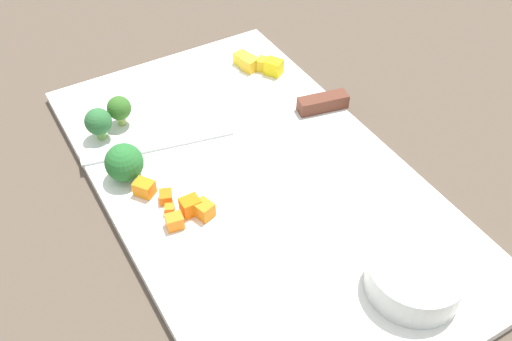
% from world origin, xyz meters
% --- Properties ---
extents(ground_plane, '(4.00, 4.00, 0.00)m').
position_xyz_m(ground_plane, '(0.00, 0.00, 0.00)').
color(ground_plane, brown).
extents(cutting_board, '(0.52, 0.30, 0.01)m').
position_xyz_m(cutting_board, '(0.00, 0.00, 0.01)').
color(cutting_board, white).
rests_on(cutting_board, ground_plane).
extents(prep_bowl, '(0.09, 0.09, 0.03)m').
position_xyz_m(prep_bowl, '(0.19, 0.05, 0.03)').
color(prep_bowl, '#BBBEB9').
rests_on(prep_bowl, cutting_board).
extents(chef_knife, '(0.09, 0.31, 0.02)m').
position_xyz_m(chef_knife, '(-0.08, 0.05, 0.02)').
color(chef_knife, silver).
rests_on(chef_knife, cutting_board).
extents(carrot_dice_0, '(0.02, 0.02, 0.01)m').
position_xyz_m(carrot_dice_0, '(-0.02, -0.10, 0.02)').
color(carrot_dice_0, orange).
rests_on(carrot_dice_0, cutting_board).
extents(carrot_dice_1, '(0.02, 0.02, 0.02)m').
position_xyz_m(carrot_dice_1, '(-0.04, -0.11, 0.02)').
color(carrot_dice_1, orange).
rests_on(carrot_dice_1, cutting_board).
extents(carrot_dice_2, '(0.02, 0.02, 0.02)m').
position_xyz_m(carrot_dice_2, '(0.01, -0.08, 0.02)').
color(carrot_dice_2, orange).
rests_on(carrot_dice_2, cutting_board).
extents(carrot_dice_3, '(0.01, 0.01, 0.01)m').
position_xyz_m(carrot_dice_3, '(0.00, -0.10, 0.02)').
color(carrot_dice_3, orange).
rests_on(carrot_dice_3, cutting_board).
extents(carrot_dice_4, '(0.02, 0.02, 0.01)m').
position_xyz_m(carrot_dice_4, '(0.02, -0.10, 0.02)').
color(carrot_dice_4, orange).
rests_on(carrot_dice_4, cutting_board).
extents(carrot_dice_5, '(0.02, 0.02, 0.02)m').
position_xyz_m(carrot_dice_5, '(0.02, -0.07, 0.02)').
color(carrot_dice_5, orange).
rests_on(carrot_dice_5, cutting_board).
extents(pepper_dice_0, '(0.03, 0.03, 0.02)m').
position_xyz_m(pepper_dice_0, '(-0.17, 0.11, 0.02)').
color(pepper_dice_0, yellow).
rests_on(pepper_dice_0, cutting_board).
extents(pepper_dice_1, '(0.02, 0.02, 0.02)m').
position_xyz_m(pepper_dice_1, '(-0.18, 0.09, 0.02)').
color(pepper_dice_1, yellow).
rests_on(pepper_dice_1, cutting_board).
extents(pepper_dice_2, '(0.02, 0.02, 0.02)m').
position_xyz_m(pepper_dice_2, '(-0.19, 0.09, 0.02)').
color(pepper_dice_2, yellow).
rests_on(pepper_dice_2, cutting_board).
extents(pepper_dice_3, '(0.03, 0.03, 0.02)m').
position_xyz_m(pepper_dice_3, '(-0.15, 0.12, 0.02)').
color(pepper_dice_3, yellow).
rests_on(pepper_dice_3, cutting_board).
extents(broccoli_floret_0, '(0.04, 0.04, 0.04)m').
position_xyz_m(broccoli_floret_0, '(-0.07, -0.12, 0.03)').
color(broccoli_floret_0, '#96C067').
rests_on(broccoli_floret_0, cutting_board).
extents(broccoli_floret_1, '(0.03, 0.03, 0.04)m').
position_xyz_m(broccoli_floret_1, '(-0.15, -0.09, 0.03)').
color(broccoli_floret_1, '#95AF54').
rests_on(broccoli_floret_1, cutting_board).
extents(broccoli_floret_2, '(0.03, 0.03, 0.04)m').
position_xyz_m(broccoli_floret_2, '(-0.14, -0.12, 0.03)').
color(broccoli_floret_2, '#80B456').
rests_on(broccoli_floret_2, cutting_board).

